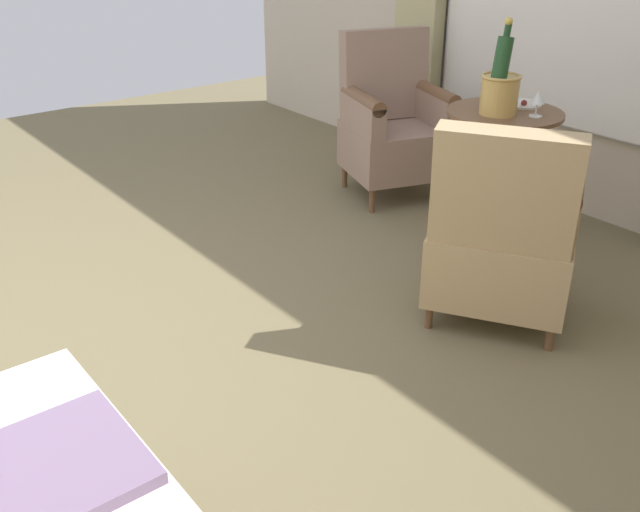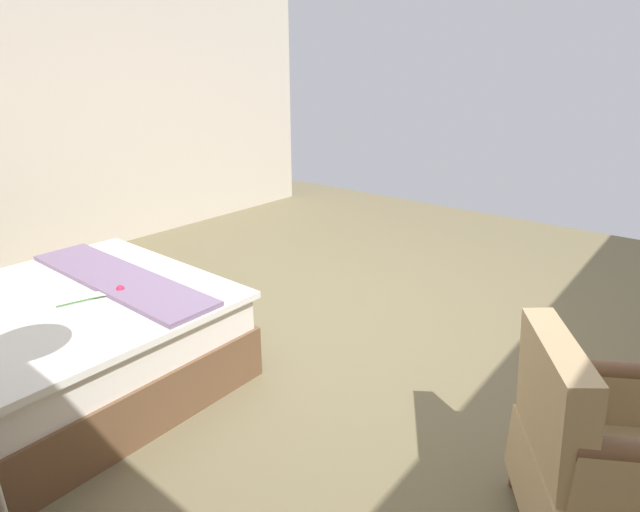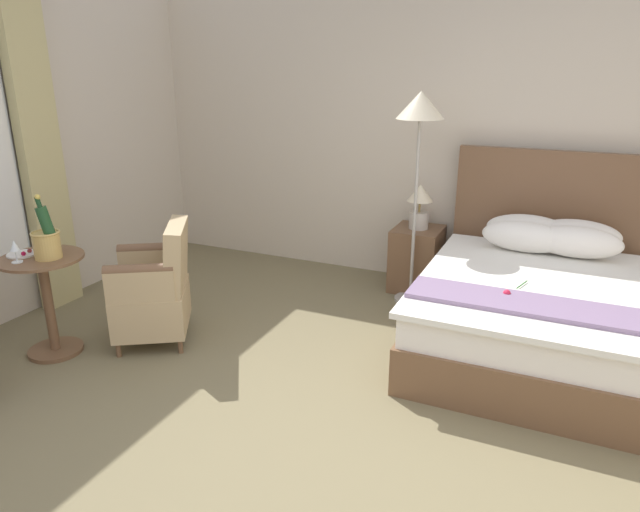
# 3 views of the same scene
# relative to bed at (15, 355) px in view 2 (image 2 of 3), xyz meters

# --- Properties ---
(ground_plane) EXTENTS (7.79, 7.79, 0.00)m
(ground_plane) POSITION_rel_bed_xyz_m (-0.84, -1.84, -0.35)
(ground_plane) COLOR #746849
(wall_far_side) EXTENTS (0.12, 5.92, 2.86)m
(wall_far_side) POSITION_rel_bed_xyz_m (2.36, -1.84, 1.08)
(wall_far_side) COLOR beige
(wall_far_side) RESTS_ON ground
(bed) EXTENTS (1.67, 2.06, 1.34)m
(bed) POSITION_rel_bed_xyz_m (0.00, 0.00, 0.00)
(bed) COLOR brown
(bed) RESTS_ON ground
(armchair_by_window) EXTENTS (0.77, 0.77, 0.91)m
(armchair_by_window) POSITION_rel_bed_xyz_m (-2.64, -1.06, 0.05)
(armchair_by_window) COLOR brown
(armchair_by_window) RESTS_ON ground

